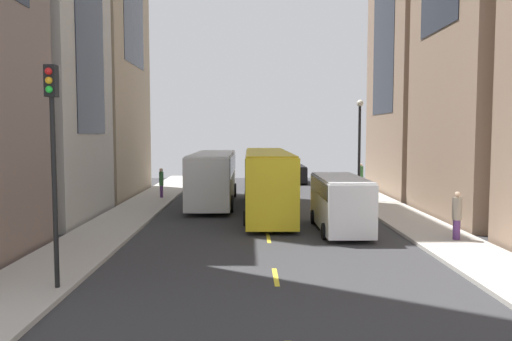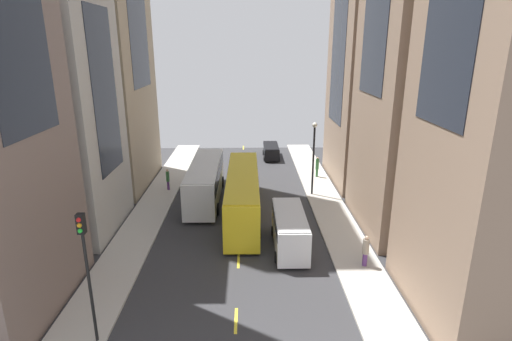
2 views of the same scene
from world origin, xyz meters
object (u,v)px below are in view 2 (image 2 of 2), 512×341
object	(u,v)px
streetcar_yellow	(243,191)
delivery_van_white	(290,228)
car_black_0	(271,150)
pedestrian_crossing_near	(366,250)
pedestrian_crossing_mid	(168,179)
city_bus_white	(205,178)
pedestrian_waiting_curb	(317,166)
traffic_light_near_corner	(85,256)

from	to	relation	value
streetcar_yellow	delivery_van_white	xyz separation A→B (m)	(3.25, -5.65, -0.61)
car_black_0	pedestrian_crossing_near	size ratio (longest dim) A/B	2.33
pedestrian_crossing_near	pedestrian_crossing_mid	distance (m)	20.54
streetcar_yellow	pedestrian_crossing_mid	world-z (taller)	streetcar_yellow
pedestrian_crossing_near	pedestrian_crossing_mid	bearing A→B (deg)	-114.59
delivery_van_white	car_black_0	distance (m)	23.28
city_bus_white	pedestrian_waiting_curb	bearing A→B (deg)	28.30
streetcar_yellow	delivery_van_white	size ratio (longest dim) A/B	2.26
pedestrian_waiting_curb	traffic_light_near_corner	bearing A→B (deg)	-89.90
pedestrian_waiting_curb	streetcar_yellow	bearing A→B (deg)	-98.04
traffic_light_near_corner	pedestrian_waiting_curb	bearing A→B (deg)	59.53
car_black_0	pedestrian_crossing_mid	distance (m)	15.75
traffic_light_near_corner	pedestrian_crossing_near	bearing A→B (deg)	24.13
pedestrian_waiting_curb	pedestrian_crossing_mid	xyz separation A→B (m)	(-14.83, -3.73, -0.02)
city_bus_white	delivery_van_white	bearing A→B (deg)	-54.42
delivery_van_white	pedestrian_crossing_near	world-z (taller)	delivery_van_white
car_black_0	traffic_light_near_corner	bearing A→B (deg)	-107.05
delivery_van_white	car_black_0	size ratio (longest dim) A/B	1.29
pedestrian_crossing_near	pedestrian_waiting_curb	distance (m)	17.88
city_bus_white	pedestrian_crossing_mid	xyz separation A→B (m)	(-3.80, 2.22, -0.74)
city_bus_white	pedestrian_crossing_near	xyz separation A→B (m)	(11.10, -11.93, -0.79)
delivery_van_white	car_black_0	bearing A→B (deg)	89.94
city_bus_white	car_black_0	world-z (taller)	city_bus_white
pedestrian_crossing_near	pedestrian_crossing_mid	world-z (taller)	pedestrian_crossing_mid
city_bus_white	car_black_0	bearing A→B (deg)	64.54
streetcar_yellow	delivery_van_white	bearing A→B (deg)	-60.10
delivery_van_white	pedestrian_crossing_near	xyz separation A→B (m)	(4.46, -2.65, -0.29)
streetcar_yellow	pedestrian_crossing_mid	xyz separation A→B (m)	(-7.19, 5.85, -0.86)
pedestrian_crossing_mid	traffic_light_near_corner	bearing A→B (deg)	-107.25
pedestrian_crossing_near	pedestrian_crossing_mid	size ratio (longest dim) A/B	0.99
city_bus_white	delivery_van_white	size ratio (longest dim) A/B	1.85
delivery_van_white	pedestrian_crossing_mid	world-z (taller)	delivery_van_white
streetcar_yellow	traffic_light_near_corner	world-z (taller)	traffic_light_near_corner
city_bus_white	traffic_light_near_corner	distance (m)	18.83
delivery_van_white	city_bus_white	bearing A→B (deg)	125.58
streetcar_yellow	car_black_0	size ratio (longest dim) A/B	2.90
car_black_0	traffic_light_near_corner	distance (m)	34.04
streetcar_yellow	pedestrian_waiting_curb	world-z (taller)	streetcar_yellow
pedestrian_crossing_near	traffic_light_near_corner	distance (m)	16.08
streetcar_yellow	pedestrian_crossing_near	xyz separation A→B (m)	(7.71, -8.30, -0.90)
pedestrian_waiting_curb	pedestrian_crossing_mid	size ratio (longest dim) A/B	1.04
streetcar_yellow	pedestrian_waiting_curb	distance (m)	12.28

